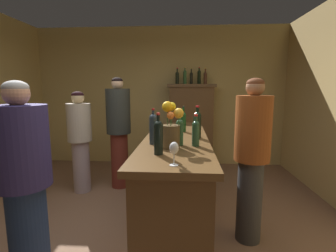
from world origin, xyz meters
name	(u,v)px	position (x,y,z in m)	size (l,w,h in m)	color
floor	(130,250)	(0.00, 0.00, 0.00)	(7.55, 7.55, 0.00)	brown
wall_back	(160,97)	(0.00, 2.97, 1.40)	(5.14, 0.12, 2.80)	tan
bar_counter	(176,185)	(0.44, 0.36, 0.54)	(0.64, 2.22, 1.06)	#53381E
display_cabinet	(191,124)	(0.65, 2.69, 0.86)	(0.93, 0.37, 1.65)	brown
wine_bottle_malbec	(180,131)	(0.48, -0.01, 1.20)	(0.06, 0.06, 0.30)	#2B5231
wine_bottle_riesling	(183,121)	(0.51, 0.68, 1.19)	(0.06, 0.06, 0.30)	#133A17
wine_bottle_chardonnay	(197,123)	(0.65, 0.33, 1.22)	(0.08, 0.08, 0.33)	black
wine_bottle_pinot	(153,128)	(0.24, 0.02, 1.22)	(0.07, 0.07, 0.33)	#222E35
wine_bottle_merlot	(158,136)	(0.32, -0.34, 1.21)	(0.07, 0.07, 0.32)	black
wine_bottle_syrah	(196,132)	(0.62, -0.04, 1.19)	(0.07, 0.07, 0.28)	#25462C
wine_glass_front	(156,127)	(0.23, 0.34, 1.17)	(0.07, 0.07, 0.14)	white
wine_glass_mid	(174,149)	(0.45, -0.60, 1.18)	(0.06, 0.06, 0.16)	white
flower_arrangement	(171,129)	(0.41, -0.13, 1.23)	(0.18, 0.15, 0.40)	#503D22
cheese_plate	(165,129)	(0.28, 0.83, 1.07)	(0.15, 0.15, 0.01)	white
display_bottle_left	(177,77)	(0.37, 2.69, 1.79)	(0.07, 0.07, 0.31)	black
display_bottle_midleft	(185,76)	(0.52, 2.69, 1.80)	(0.07, 0.07, 0.32)	#2D542B
display_bottle_center	(191,77)	(0.64, 2.69, 1.78)	(0.06, 0.06, 0.31)	black
display_bottle_midright	(199,76)	(0.79, 2.69, 1.80)	(0.07, 0.07, 0.32)	black
display_bottle_right	(205,77)	(0.91, 2.69, 1.78)	(0.07, 0.07, 0.31)	#4C2B1C
patron_redhead	(80,138)	(-1.05, 1.36, 0.83)	(0.35, 0.35, 1.53)	#9F8B8D
patron_tall	(24,180)	(-0.68, -0.47, 0.88)	(0.40, 0.40, 1.62)	navy
patron_near_entrance	(119,129)	(-0.51, 1.57, 0.95)	(0.37, 0.37, 1.73)	maroon
bartender	(252,155)	(1.19, 0.27, 0.91)	(0.35, 0.35, 1.67)	#313132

